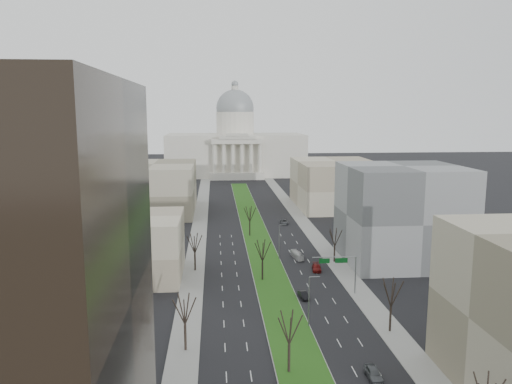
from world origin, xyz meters
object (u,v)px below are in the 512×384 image
car_grey_far (284,222)px  box_van (297,255)px  car_black (303,295)px  car_red (317,268)px  car_grey_near (374,373)px

car_grey_far → box_van: 39.77m
car_black → car_grey_far: bearing=78.4°
car_black → box_van: 27.51m
car_black → car_grey_far: 67.25m
car_red → car_grey_far: 49.78m
car_black → box_van: size_ratio=0.62×
box_van → car_black: bearing=-105.5°
car_grey_near → car_grey_far: car_grey_near is taller
car_grey_near → car_black: 31.39m
car_grey_near → box_van: bearing=92.0°
car_black → car_red: 18.34m
car_grey_near → box_van: box_van is taller
car_red → box_van: box_van is taller
car_black → car_grey_far: size_ratio=0.80×
car_black → box_van: box_van is taller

